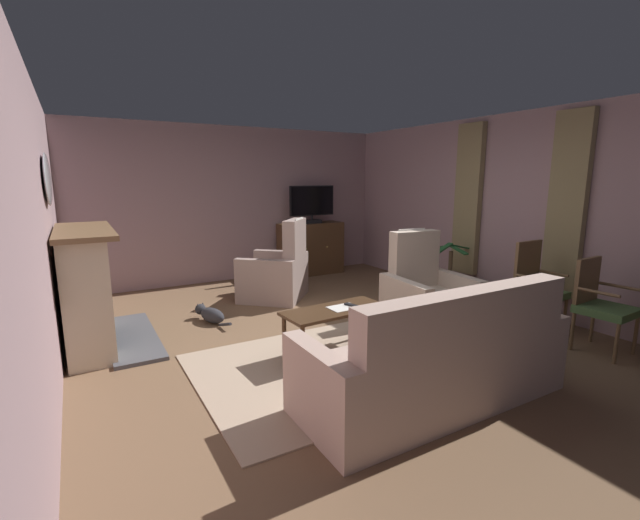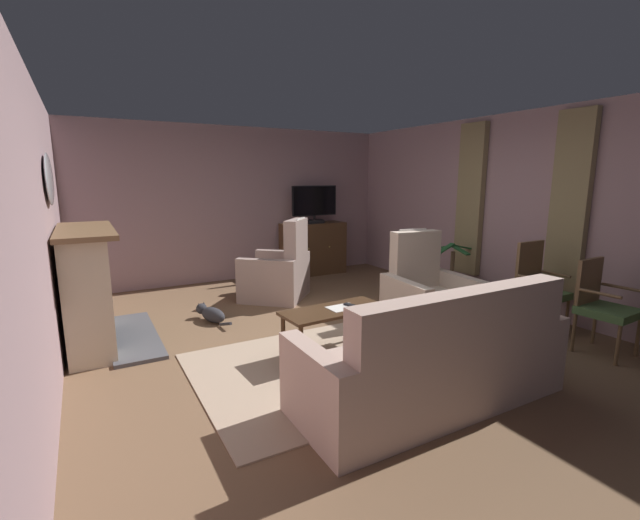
# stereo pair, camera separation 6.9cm
# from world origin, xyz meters

# --- Properties ---
(ground_plane) EXTENTS (6.02, 7.38, 0.04)m
(ground_plane) POSITION_xyz_m (0.00, 0.00, -0.02)
(ground_plane) COLOR brown
(wall_back) EXTENTS (6.02, 0.10, 2.64)m
(wall_back) POSITION_xyz_m (0.00, 3.44, 1.32)
(wall_back) COLOR gray
(wall_back) RESTS_ON ground_plane
(wall_left) EXTENTS (0.10, 7.38, 2.64)m
(wall_left) POSITION_xyz_m (-2.76, 0.00, 1.32)
(wall_left) COLOR gray
(wall_left) RESTS_ON ground_plane
(wall_right_with_window) EXTENTS (0.10, 7.38, 2.64)m
(wall_right_with_window) POSITION_xyz_m (2.76, 0.00, 1.32)
(wall_right_with_window) COLOR #A6858B
(wall_right_with_window) RESTS_ON ground_plane
(curtain_panel_near) EXTENTS (0.10, 0.44, 2.22)m
(curtain_panel_near) POSITION_xyz_m (2.65, -0.82, 1.45)
(curtain_panel_near) COLOR #8E7F56
(curtain_panel_far) EXTENTS (0.10, 0.44, 2.22)m
(curtain_panel_far) POSITION_xyz_m (2.65, 0.68, 1.45)
(curtain_panel_far) COLOR #8E7F56
(rug_central) EXTENTS (2.69, 1.96, 0.01)m
(rug_central) POSITION_xyz_m (-0.39, -0.55, 0.01)
(rug_central) COLOR tan
(rug_central) RESTS_ON ground_plane
(fireplace) EXTENTS (0.89, 1.61, 1.26)m
(fireplace) POSITION_xyz_m (-2.43, 1.18, 0.60)
(fireplace) COLOR #4C4C51
(fireplace) RESTS_ON ground_plane
(wall_mirror_oval) EXTENTS (0.06, 1.00, 0.51)m
(wall_mirror_oval) POSITION_xyz_m (-2.68, 1.18, 1.76)
(wall_mirror_oval) COLOR #B2B7BF
(tv_cabinet) EXTENTS (1.20, 0.47, 0.96)m
(tv_cabinet) POSITION_xyz_m (1.28, 3.09, 0.46)
(tv_cabinet) COLOR #352315
(tv_cabinet) RESTS_ON ground_plane
(television) EXTENTS (0.88, 0.20, 0.68)m
(television) POSITION_xyz_m (1.28, 3.04, 1.32)
(television) COLOR black
(television) RESTS_ON tv_cabinet
(coffee_table) EXTENTS (1.11, 0.52, 0.48)m
(coffee_table) POSITION_xyz_m (-0.29, -0.30, 0.42)
(coffee_table) COLOR #422B19
(coffee_table) RESTS_ON ground_plane
(tv_remote) EXTENTS (0.10, 0.18, 0.02)m
(tv_remote) POSITION_xyz_m (-0.10, -0.31, 0.49)
(tv_remote) COLOR black
(tv_remote) RESTS_ON coffee_table
(folded_newspaper) EXTENTS (0.31, 0.23, 0.01)m
(folded_newspaper) POSITION_xyz_m (-0.20, -0.31, 0.48)
(folded_newspaper) COLOR silver
(folded_newspaper) RESTS_ON coffee_table
(sofa_floral) EXTENTS (2.24, 0.86, 0.99)m
(sofa_floral) POSITION_xyz_m (-0.11, -1.55, 0.33)
(sofa_floral) COLOR #BC9E8E
(sofa_floral) RESTS_ON ground_plane
(armchair_beside_cabinet) EXTENTS (1.24, 1.24, 1.21)m
(armchair_beside_cabinet) POSITION_xyz_m (0.05, 1.88, 0.37)
(armchair_beside_cabinet) COLOR #A3897F
(armchair_beside_cabinet) RESTS_ON ground_plane
(armchair_angled_to_table) EXTENTS (0.99, 0.98, 1.14)m
(armchair_angled_to_table) POSITION_xyz_m (1.19, -0.08, 0.34)
(armchair_angled_to_table) COLOR #C6B29E
(armchair_angled_to_table) RESTS_ON ground_plane
(side_chair_mid_row) EXTENTS (0.50, 0.50, 0.96)m
(side_chair_mid_row) POSITION_xyz_m (2.12, -1.59, 0.51)
(side_chair_mid_row) COLOR #4C703D
(side_chair_mid_row) RESTS_ON ground_plane
(side_chair_tucked_against_wall) EXTENTS (0.49, 0.44, 1.05)m
(side_chair_tucked_against_wall) POSITION_xyz_m (2.13, -0.86, 0.54)
(side_chair_tucked_against_wall) COLOR #4C703D
(side_chair_tucked_against_wall) RESTS_ON ground_plane
(potted_plant_leafy_by_curtain) EXTENTS (0.86, 0.69, 0.85)m
(potted_plant_leafy_by_curtain) POSITION_xyz_m (2.23, 0.56, 0.21)
(potted_plant_leafy_by_curtain) COLOR slate
(potted_plant_leafy_by_curtain) RESTS_ON ground_plane
(cat) EXTENTS (0.31, 0.72, 0.20)m
(cat) POSITION_xyz_m (-1.12, 1.30, 0.10)
(cat) COLOR #2D2D33
(cat) RESTS_ON ground_plane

